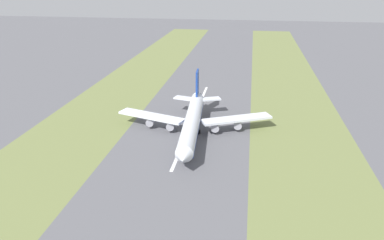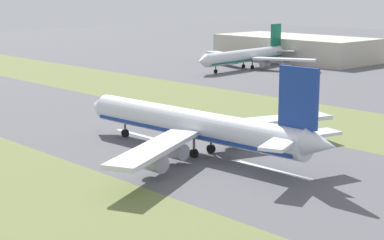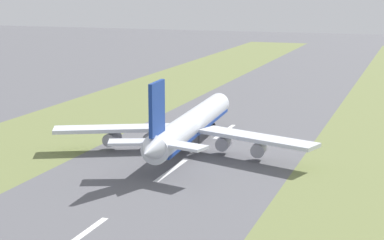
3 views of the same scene
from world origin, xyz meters
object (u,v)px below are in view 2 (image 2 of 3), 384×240
(terminal_building, at_px, (295,48))
(airplane_main_jet, at_px, (199,126))
(airplane_parked_apron, at_px, (247,56))
(service_truck, at_px, (284,70))

(terminal_building, bearing_deg, airplane_main_jet, -147.87)
(airplane_parked_apron, xyz_separation_m, service_truck, (-1.66, -22.18, -3.80))
(airplane_main_jet, distance_m, service_truck, 134.25)
(airplane_main_jet, relative_size, terminal_building, 0.88)
(terminal_building, xyz_separation_m, service_truck, (-44.94, -30.02, -4.02))
(terminal_building, distance_m, service_truck, 54.20)
(airplane_parked_apron, bearing_deg, terminal_building, 10.27)
(terminal_building, relative_size, service_truck, 12.35)
(terminal_building, height_order, airplane_parked_apron, airplane_parked_apron)
(terminal_building, height_order, service_truck, terminal_building)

